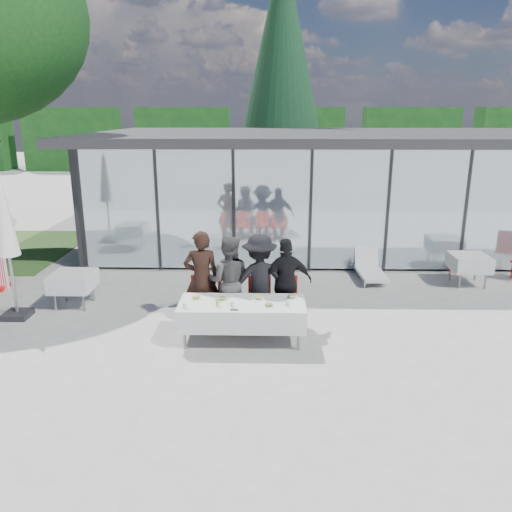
{
  "coord_description": "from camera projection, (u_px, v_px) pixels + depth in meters",
  "views": [
    {
      "loc": [
        -0.08,
        -8.43,
        4.01
      ],
      "look_at": [
        -0.29,
        1.2,
        1.24
      ],
      "focal_mm": 35.0,
      "sensor_mm": 36.0,
      "label": 1
    }
  ],
  "objects": [
    {
      "name": "diner_a",
      "position": [
        202.0,
        278.0,
        9.62
      ],
      "size": [
        0.77,
        0.77,
        1.88
      ],
      "primitive_type": "imported",
      "rotation": [
        0.0,
        0.0,
        3.28
      ],
      "color": "black",
      "rests_on": "ground"
    },
    {
      "name": "spare_chair_a",
      "position": [
        454.0,
        252.0,
        12.95
      ],
      "size": [
        0.54,
        0.54,
        0.97
      ],
      "color": "red",
      "rests_on": "ground"
    },
    {
      "name": "diner_chair_d",
      "position": [
        286.0,
        299.0,
        9.67
      ],
      "size": [
        0.44,
        0.44,
        0.97
      ],
      "color": "red",
      "rests_on": "ground"
    },
    {
      "name": "spare_table_left",
      "position": [
        73.0,
        281.0,
        10.62
      ],
      "size": [
        0.86,
        0.86,
        0.74
      ],
      "color": "silver",
      "rests_on": "ground"
    },
    {
      "name": "drinking_glasses",
      "position": [
        235.0,
        304.0,
        8.68
      ],
      "size": [
        1.84,
        0.23,
        0.1
      ],
      "color": "silver",
      "rests_on": "dining_table"
    },
    {
      "name": "plate_extra",
      "position": [
        269.0,
        305.0,
        8.7
      ],
      "size": [
        0.23,
        0.23,
        0.07
      ],
      "color": "white",
      "rests_on": "dining_table"
    },
    {
      "name": "dining_table",
      "position": [
        242.0,
        313.0,
        8.97
      ],
      "size": [
        2.26,
        0.96,
        0.75
      ],
      "color": "silver",
      "rests_on": "ground"
    },
    {
      "name": "treeline",
      "position": [
        240.0,
        139.0,
        35.55
      ],
      "size": [
        62.5,
        2.0,
        4.4
      ],
      "color": "#103513",
      "rests_on": "ground"
    },
    {
      "name": "conifer_tree",
      "position": [
        282.0,
        62.0,
        20.04
      ],
      "size": [
        4.0,
        4.0,
        10.5
      ],
      "color": "#382316",
      "rests_on": "ground"
    },
    {
      "name": "plate_b",
      "position": [
        222.0,
        299.0,
        8.99
      ],
      "size": [
        0.23,
        0.23,
        0.07
      ],
      "color": "white",
      "rests_on": "dining_table"
    },
    {
      "name": "diner_c",
      "position": [
        259.0,
        280.0,
        9.61
      ],
      "size": [
        1.34,
        1.34,
        1.81
      ],
      "primitive_type": "imported",
      "rotation": [
        0.0,
        0.0,
        3.3
      ],
      "color": "black",
      "rests_on": "ground"
    },
    {
      "name": "lounger",
      "position": [
        369.0,
        268.0,
        12.51
      ],
      "size": [
        0.66,
        1.36,
        0.72
      ],
      "color": "silver",
      "rests_on": "ground"
    },
    {
      "name": "plate_d",
      "position": [
        292.0,
        297.0,
        9.09
      ],
      "size": [
        0.23,
        0.23,
        0.07
      ],
      "color": "white",
      "rests_on": "dining_table"
    },
    {
      "name": "folded_eyeglasses",
      "position": [
        234.0,
        310.0,
        8.55
      ],
      "size": [
        0.14,
        0.03,
        0.01
      ],
      "primitive_type": "cube",
      "color": "black",
      "rests_on": "dining_table"
    },
    {
      "name": "ground",
      "position": [
        270.0,
        338.0,
        9.21
      ],
      "size": [
        90.0,
        90.0,
        0.0
      ],
      "primitive_type": "plane",
      "color": "#A4A29C",
      "rests_on": "ground"
    },
    {
      "name": "pavilion",
      "position": [
        330.0,
        172.0,
        16.42
      ],
      "size": [
        14.8,
        8.8,
        3.44
      ],
      "color": "gray",
      "rests_on": "ground"
    },
    {
      "name": "spare_table_right",
      "position": [
        469.0,
        263.0,
        11.95
      ],
      "size": [
        0.86,
        0.86,
        0.74
      ],
      "color": "silver",
      "rests_on": "ground"
    },
    {
      "name": "market_umbrella",
      "position": [
        5.0,
        223.0,
        9.62
      ],
      "size": [
        0.5,
        0.5,
        3.0
      ],
      "color": "black",
      "rests_on": "ground"
    },
    {
      "name": "diner_b",
      "position": [
        229.0,
        281.0,
        9.62
      ],
      "size": [
        0.95,
        0.95,
        1.78
      ],
      "primitive_type": "imported",
      "rotation": [
        0.0,
        0.0,
        3.05
      ],
      "color": "#4D4D4D",
      "rests_on": "ground"
    },
    {
      "name": "diner_chair_c",
      "position": [
        259.0,
        299.0,
        9.68
      ],
      "size": [
        0.44,
        0.44,
        0.97
      ],
      "color": "red",
      "rests_on": "ground"
    },
    {
      "name": "plate_c",
      "position": [
        258.0,
        298.0,
        9.04
      ],
      "size": [
        0.23,
        0.23,
        0.07
      ],
      "color": "white",
      "rests_on": "dining_table"
    },
    {
      "name": "diner_chair_b",
      "position": [
        229.0,
        298.0,
        9.69
      ],
      "size": [
        0.44,
        0.44,
        0.97
      ],
      "color": "red",
      "rests_on": "ground"
    },
    {
      "name": "diner_chair_a",
      "position": [
        202.0,
        298.0,
        9.7
      ],
      "size": [
        0.44,
        0.44,
        0.97
      ],
      "color": "red",
      "rests_on": "ground"
    },
    {
      "name": "diner_d",
      "position": [
        286.0,
        282.0,
        9.61
      ],
      "size": [
        1.22,
        1.22,
        1.73
      ],
      "primitive_type": "imported",
      "rotation": [
        0.0,
        0.0,
        3.37
      ],
      "color": "black",
      "rests_on": "ground"
    },
    {
      "name": "juice_bottle",
      "position": [
        217.0,
        302.0,
        8.72
      ],
      "size": [
        0.06,
        0.06,
        0.14
      ],
      "primitive_type": "cylinder",
      "color": "#9CC050",
      "rests_on": "dining_table"
    },
    {
      "name": "plate_a",
      "position": [
        196.0,
        298.0,
        9.06
      ],
      "size": [
        0.23,
        0.23,
        0.07
      ],
      "color": "white",
      "rests_on": "dining_table"
    }
  ]
}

